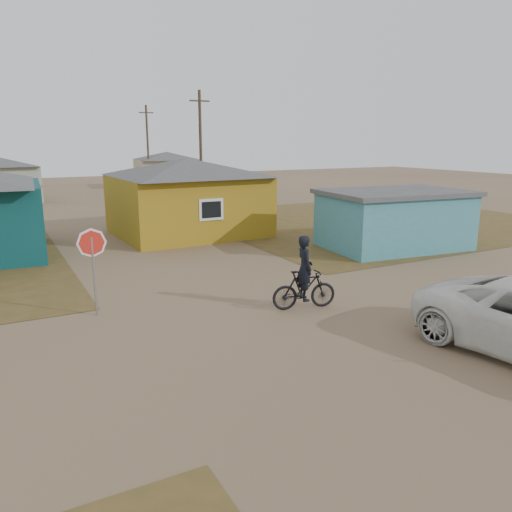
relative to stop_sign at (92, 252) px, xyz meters
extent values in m
plane|color=#7B6147|center=(4.15, -3.60, -1.81)|extent=(120.00, 120.00, 0.00)
cube|color=brown|center=(18.15, 9.40, -1.81)|extent=(20.00, 18.00, 0.00)
cube|color=olive|center=(6.65, 10.40, -0.31)|extent=(7.21, 6.24, 3.00)
pyramid|color=#3F3F42|center=(6.65, 10.40, 1.64)|extent=(7.72, 6.76, 0.90)
cube|color=silver|center=(6.65, 7.37, -0.16)|extent=(1.20, 0.06, 1.00)
cube|color=black|center=(6.65, 7.34, -0.16)|extent=(0.95, 0.04, 0.75)
cube|color=teal|center=(13.65, 2.90, -0.61)|extent=(6.39, 4.61, 2.40)
cube|color=#3F3F42|center=(13.65, 2.90, 0.69)|extent=(6.71, 4.93, 0.20)
cube|color=tan|center=(14.15, 36.40, -0.41)|extent=(6.41, 5.50, 2.80)
pyramid|color=#3F3F42|center=(14.15, 36.40, 1.39)|extent=(6.95, 6.05, 0.80)
cylinder|color=#423427|center=(10.65, 18.40, 2.19)|extent=(0.20, 0.20, 8.00)
cube|color=#423427|center=(10.65, 18.40, 5.49)|extent=(1.40, 0.10, 0.10)
cylinder|color=#423427|center=(11.65, 34.40, 2.19)|extent=(0.20, 0.20, 8.00)
cube|color=#423427|center=(11.65, 34.40, 5.49)|extent=(1.40, 0.10, 0.10)
cylinder|color=gray|center=(0.00, 0.00, -0.71)|extent=(0.06, 0.06, 2.22)
imported|color=black|center=(5.42, -2.26, -1.24)|extent=(1.98, 0.96, 1.15)
imported|color=black|center=(5.42, -2.26, -0.60)|extent=(0.60, 0.77, 1.88)
camera|label=1|loc=(-2.31, -13.76, 2.97)|focal=35.00mm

